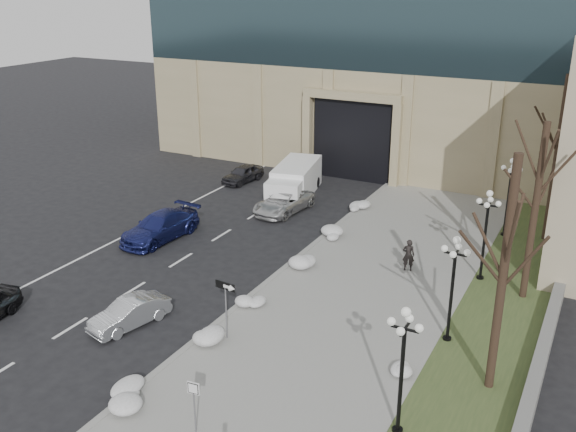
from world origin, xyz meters
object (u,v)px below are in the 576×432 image
(box_truck, at_px, (294,181))
(one_way_sign, at_px, (228,294))
(lamppost_a, at_px, (403,354))
(car_d, at_px, (284,202))
(keep_sign, at_px, (194,397))
(lamppost_d, at_px, (510,187))
(car_c, at_px, (160,227))
(pedestrian, at_px, (408,255))
(car_e, at_px, (243,174))
(lamppost_b, at_px, (453,275))
(lamppost_c, at_px, (486,223))
(car_b, at_px, (130,313))

(box_truck, bearing_deg, one_way_sign, -83.05)
(lamppost_a, bearing_deg, car_d, 127.88)
(keep_sign, distance_m, lamppost_a, 6.91)
(one_way_sign, bearing_deg, car_d, 115.08)
(box_truck, relative_size, keep_sign, 3.45)
(car_d, distance_m, lamppost_d, 13.80)
(car_c, relative_size, keep_sign, 2.58)
(car_c, xyz_separation_m, pedestrian, (14.09, 2.31, 0.20))
(car_e, xyz_separation_m, lamppost_b, (19.10, -15.04, 2.44))
(one_way_sign, relative_size, lamppost_b, 0.57)
(car_e, relative_size, lamppost_c, 0.78)
(car_e, xyz_separation_m, one_way_sign, (11.05, -19.24, 1.60))
(car_d, height_order, one_way_sign, one_way_sign)
(lamppost_c, height_order, lamppost_d, same)
(pedestrian, distance_m, lamppost_d, 8.37)
(car_d, xyz_separation_m, one_way_sign, (5.34, -14.92, 1.56))
(pedestrian, height_order, lamppost_c, lamppost_c)
(box_truck, height_order, lamppost_c, lamppost_c)
(one_way_sign, height_order, lamppost_d, lamppost_d)
(box_truck, xyz_separation_m, lamppost_c, (14.29, -7.48, 2.03))
(car_e, bearing_deg, lamppost_a, -40.75)
(car_d, height_order, box_truck, box_truck)
(car_d, bearing_deg, car_e, 149.26)
(car_d, xyz_separation_m, car_e, (-5.71, 4.32, -0.04))
(box_truck, bearing_deg, car_d, -86.66)
(car_e, bearing_deg, lamppost_d, 1.59)
(car_d, relative_size, keep_sign, 2.34)
(car_c, bearing_deg, one_way_sign, -33.61)
(car_e, xyz_separation_m, keep_sign, (13.17, -24.70, 0.89))
(pedestrian, height_order, lamppost_d, lamppost_d)
(car_b, height_order, box_truck, box_truck)
(lamppost_a, xyz_separation_m, lamppost_b, (0.00, 6.50, 0.00))
(box_truck, bearing_deg, car_b, -96.97)
(car_b, xyz_separation_m, car_d, (-0.78, 15.83, 0.06))
(car_c, height_order, lamppost_d, lamppost_d)
(car_e, distance_m, lamppost_d, 19.37)
(car_c, bearing_deg, pedestrian, 14.18)
(car_c, relative_size, box_truck, 0.75)
(box_truck, bearing_deg, lamppost_c, -39.61)
(car_b, xyz_separation_m, box_truck, (-1.67, 19.09, 0.44))
(car_c, distance_m, lamppost_d, 20.20)
(pedestrian, bearing_deg, lamppost_a, 90.48)
(box_truck, height_order, one_way_sign, one_way_sign)
(lamppost_c, bearing_deg, one_way_sign, -126.96)
(pedestrian, relative_size, keep_sign, 0.83)
(keep_sign, xyz_separation_m, lamppost_b, (5.94, 9.67, 1.56))
(car_e, distance_m, pedestrian, 18.17)
(car_c, height_order, car_e, car_c)
(car_b, relative_size, car_e, 1.00)
(lamppost_a, relative_size, lamppost_d, 1.00)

